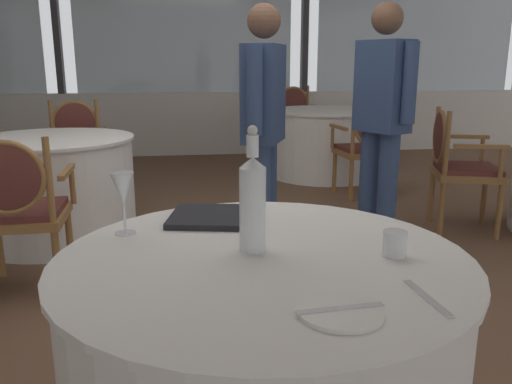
{
  "coord_description": "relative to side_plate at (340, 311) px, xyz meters",
  "views": [
    {
      "loc": [
        -0.1,
        -2.97,
        1.25
      ],
      "look_at": [
        0.1,
        -1.61,
        0.91
      ],
      "focal_mm": 36.68,
      "sensor_mm": 36.0,
      "label": 1
    }
  ],
  "objects": [
    {
      "name": "background_table_2",
      "position": [
        -1.23,
        2.86,
        -0.37
      ],
      "size": [
        1.15,
        1.15,
        0.73
      ],
      "color": "white",
      "rests_on": "ground_plane"
    },
    {
      "name": "window_wall_far",
      "position": [
        -0.22,
        6.29,
        0.45
      ],
      "size": [
        10.33,
        0.14,
        2.98
      ],
      "color": "silver",
      "rests_on": "ground_plane"
    },
    {
      "name": "dining_chair_1_0",
      "position": [
        1.19,
        5.79,
        -0.18
      ],
      "size": [
        0.57,
        0.51,
        0.95
      ],
      "rotation": [
        0.0,
        0.0,
        4.81
      ],
      "color": "olive",
      "rests_on": "ground_plane"
    },
    {
      "name": "water_tumbler",
      "position": [
        0.25,
        0.31,
        0.03
      ],
      "size": [
        0.07,
        0.07,
        0.07
      ],
      "primitive_type": "cylinder",
      "color": "white",
      "rests_on": "foreground_table"
    },
    {
      "name": "dining_chair_1_1",
      "position": [
        1.39,
        3.63,
        -0.21
      ],
      "size": [
        0.57,
        0.51,
        0.91
      ],
      "rotation": [
        0.0,
        0.0,
        7.95
      ],
      "color": "olive",
      "rests_on": "ground_plane"
    },
    {
      "name": "menu_book",
      "position": [
        -0.22,
        0.72,
        0.01
      ],
      "size": [
        0.34,
        0.31,
        0.02
      ],
      "primitive_type": "cube",
      "rotation": [
        0.0,
        0.0,
        -0.2
      ],
      "color": "black",
      "rests_on": "foreground_table"
    },
    {
      "name": "dinner_fork",
      "position": [
        0.21,
        0.04,
        -0.0
      ],
      "size": [
        0.03,
        0.19,
        0.0
      ],
      "primitive_type": "cube",
      "rotation": [
        0.0,
        0.0,
        1.63
      ],
      "color": "silver",
      "rests_on": "foreground_table"
    },
    {
      "name": "dining_chair_3_1",
      "position": [
        1.71,
        2.6,
        -0.19
      ],
      "size": [
        0.57,
        0.62,
        0.92
      ],
      "rotation": [
        0.0,
        0.0,
        12.28
      ],
      "color": "olive",
      "rests_on": "ground_plane"
    },
    {
      "name": "water_bottle",
      "position": [
        -0.13,
        0.41,
        0.14
      ],
      "size": [
        0.07,
        0.07,
        0.35
      ],
      "color": "white",
      "rests_on": "foreground_table"
    },
    {
      "name": "diner_person_0",
      "position": [
        1.02,
        2.38,
        0.18
      ],
      "size": [
        0.33,
        0.49,
        1.63
      ],
      "rotation": [
        0.0,
        0.0,
        0.43
      ],
      "color": "#334770",
      "rests_on": "ground_plane"
    },
    {
      "name": "foreground_table",
      "position": [
        -0.11,
        0.35,
        -0.37
      ],
      "size": [
        1.15,
        1.15,
        0.73
      ],
      "color": "white",
      "rests_on": "ground_plane"
    },
    {
      "name": "ground_plane",
      "position": [
        -0.22,
        1.99,
        -0.74
      ],
      "size": [
        14.87,
        14.87,
        0.0
      ],
      "primitive_type": "plane",
      "color": "brown"
    },
    {
      "name": "butter_knife",
      "position": [
        0.0,
        0.0,
        0.01
      ],
      "size": [
        0.19,
        0.03,
        0.0
      ],
      "primitive_type": "cube",
      "rotation": [
        0.0,
        0.0,
        0.08
      ],
      "color": "silver",
      "rests_on": "foreground_table"
    },
    {
      "name": "dining_chair_2_0",
      "position": [
        -1.27,
        3.86,
        -0.2
      ],
      "size": [
        0.55,
        0.48,
        0.92
      ],
      "rotation": [
        0.0,
        0.0,
        4.75
      ],
      "color": "olive",
      "rests_on": "ground_plane"
    },
    {
      "name": "background_table_1",
      "position": [
        1.29,
        4.71,
        -0.37
      ],
      "size": [
        1.32,
        1.32,
        0.73
      ],
      "color": "white",
      "rests_on": "ground_plane"
    },
    {
      "name": "side_plate",
      "position": [
        0.0,
        0.0,
        0.0
      ],
      "size": [
        0.19,
        0.19,
        0.01
      ],
      "primitive_type": "cylinder",
      "color": "white",
      "rests_on": "foreground_table"
    },
    {
      "name": "diner_person_1",
      "position": [
        0.18,
        2.18,
        0.16
      ],
      "size": [
        0.32,
        0.5,
        1.58
      ],
      "rotation": [
        0.0,
        0.0,
        5.89
      ],
      "color": "#334770",
      "rests_on": "ground_plane"
    },
    {
      "name": "wine_glass",
      "position": [
        -0.5,
        0.61,
        0.13
      ],
      "size": [
        0.07,
        0.07,
        0.19
      ],
      "color": "white",
      "rests_on": "foreground_table"
    },
    {
      "name": "dining_chair_2_1",
      "position": [
        -1.2,
        1.86,
        -0.22
      ],
      "size": [
        0.55,
        0.48,
        0.89
      ],
      "rotation": [
        0.0,
        0.0,
        7.89
      ],
      "color": "olive",
      "rests_on": "ground_plane"
    }
  ]
}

